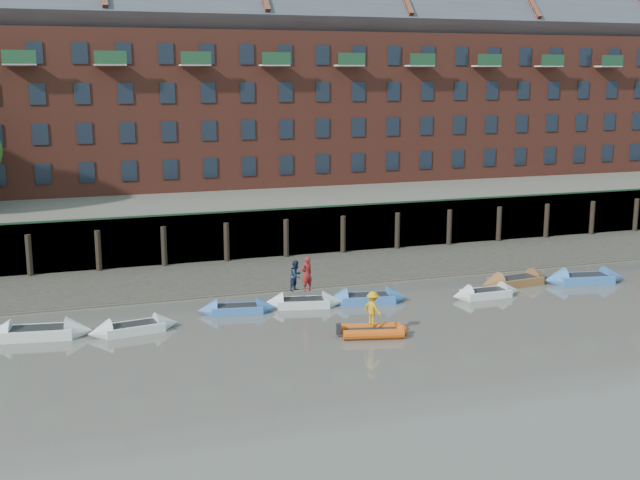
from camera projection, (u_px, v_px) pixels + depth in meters
name	position (u px, v px, depth m)	size (l,w,h in m)	color
ground	(477.00, 365.00, 33.55)	(220.00, 220.00, 0.00)	#5D574F
foreshore	(334.00, 268.00, 50.26)	(110.00, 8.00, 0.50)	#3D382F
mud_band	(353.00, 281.00, 47.10)	(110.00, 1.60, 0.10)	#4C4336
river_wall	(312.00, 231.00, 54.00)	(110.00, 1.23, 3.30)	#2D2A26
bank_terrace	(261.00, 201.00, 66.64)	(110.00, 28.00, 3.20)	#5E594D
apartment_terrace	(256.00, 63.00, 65.28)	(80.60, 15.56, 20.98)	brown
rowboat_0	(39.00, 333.00, 37.02)	(5.02, 2.14, 1.41)	silver
rowboat_1	(134.00, 328.00, 37.77)	(4.41, 1.86, 1.24)	silver
rowboat_2	(237.00, 309.00, 40.88)	(4.15, 1.79, 1.17)	#396DB7
rowboat_3	(303.00, 303.00, 41.97)	(4.38, 2.07, 1.22)	silver
rowboat_4	(367.00, 298.00, 42.71)	(4.59, 2.04, 1.29)	#396DB7
rowboat_5	(486.00, 293.00, 43.78)	(4.11, 1.26, 1.19)	silver
rowboat_6	(516.00, 281.00, 46.26)	(4.83, 1.84, 1.37)	brown
rowboat_7	(584.00, 279.00, 46.76)	(5.10, 2.25, 1.43)	#396DB7
rib_tender	(375.00, 331.00, 37.31)	(3.17, 2.06, 0.53)	#D24D0F
person_rower_a	(307.00, 274.00, 41.76)	(0.67, 0.44, 1.85)	maroon
person_rower_b	(296.00, 276.00, 41.85)	(0.79, 0.61, 1.62)	#19233F
person_rib_crew	(373.00, 308.00, 37.18)	(1.03, 0.59, 1.60)	orange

